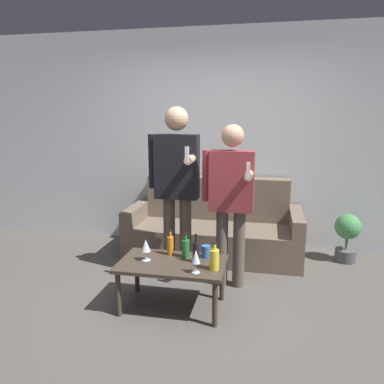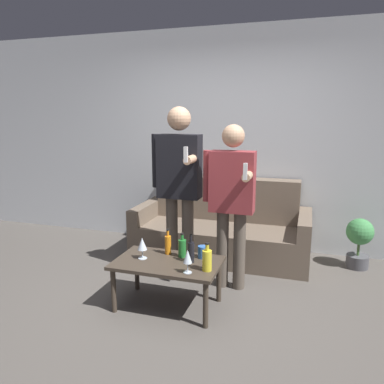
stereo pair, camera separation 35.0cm
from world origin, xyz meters
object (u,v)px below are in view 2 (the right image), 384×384
Objects in this scene: couch at (222,229)px; person_standing_right at (231,195)px; bottle_orange at (191,251)px; coffee_table at (167,267)px; person_standing_left at (179,179)px.

person_standing_right is (0.27, -0.84, 0.61)m from couch.
person_standing_right reaches higher than couch.
couch is at bearing 91.38° from bottle_orange.
person_standing_right is (0.44, 0.54, 0.55)m from coffee_table.
bottle_orange is 0.16× the size of person_standing_right.
person_standing_right reaches higher than coffee_table.
bottle_orange is 0.14× the size of person_standing_left.
bottle_orange reaches higher than coffee_table.
person_standing_left reaches higher than person_standing_right.
couch is at bearing 83.11° from coffee_table.
person_standing_left reaches higher than couch.
coffee_table is at bearing -96.89° from couch.
coffee_table is 0.89m from person_standing_right.
person_standing_left is at bearing 170.40° from person_standing_right.
person_standing_left is 0.57m from person_standing_right.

